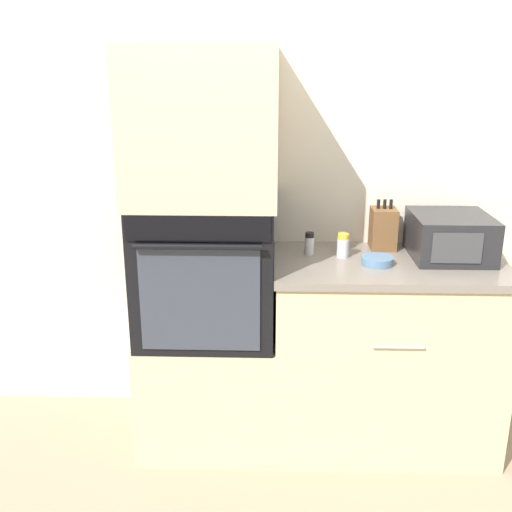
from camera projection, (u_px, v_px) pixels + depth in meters
ground_plane at (274, 470)px, 2.78m from camera, size 12.00×12.00×0.00m
wall_back at (277, 179)px, 3.00m from camera, size 8.00×0.05×2.50m
oven_cabinet_base at (210, 381)px, 2.99m from camera, size 0.65×0.60×0.58m
wall_oven at (207, 267)px, 2.80m from camera, size 0.62×0.64×0.64m
oven_cabinet_upper at (203, 125)px, 2.60m from camera, size 0.65×0.60×0.66m
counter_unit at (383, 352)px, 2.91m from camera, size 1.07×0.63×0.93m
microwave at (450, 236)px, 2.79m from camera, size 0.35×0.38×0.20m
knife_block at (383, 228)px, 2.93m from camera, size 0.12×0.14×0.25m
bowl at (377, 261)px, 2.71m from camera, size 0.15×0.15×0.04m
condiment_jar_near at (309, 243)px, 2.85m from camera, size 0.05×0.05×0.11m
condiment_jar_mid at (343, 246)px, 2.81m from camera, size 0.06×0.06×0.11m
condiment_jar_far at (342, 242)px, 2.91m from camera, size 0.05×0.05×0.09m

